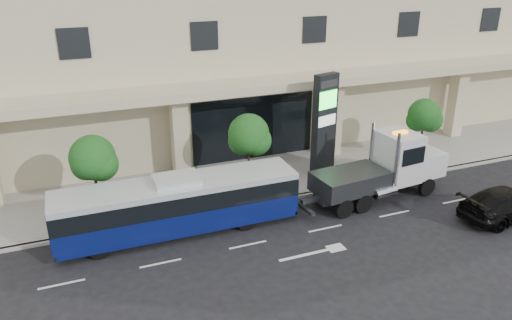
{
  "coord_description": "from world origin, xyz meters",
  "views": [
    {
      "loc": [
        -10.84,
        -19.8,
        12.24
      ],
      "look_at": [
        -2.22,
        2.0,
        2.58
      ],
      "focal_mm": 35.0,
      "sensor_mm": 36.0,
      "label": 1
    }
  ],
  "objects_px": {
    "city_bus": "(178,204)",
    "signage_pylon": "(324,125)",
    "tow_truck": "(385,169)",
    "black_sedan": "(508,203)"
  },
  "relations": [
    {
      "from": "tow_truck",
      "to": "signage_pylon",
      "type": "bearing_deg",
      "value": 111.41
    },
    {
      "from": "city_bus",
      "to": "black_sedan",
      "type": "relative_size",
      "value": 2.1
    },
    {
      "from": "black_sedan",
      "to": "tow_truck",
      "type": "bearing_deg",
      "value": 42.7
    },
    {
      "from": "city_bus",
      "to": "tow_truck",
      "type": "relative_size",
      "value": 1.29
    },
    {
      "from": "tow_truck",
      "to": "signage_pylon",
      "type": "relative_size",
      "value": 1.46
    },
    {
      "from": "tow_truck",
      "to": "black_sedan",
      "type": "distance_m",
      "value": 6.17
    },
    {
      "from": "city_bus",
      "to": "tow_truck",
      "type": "height_order",
      "value": "tow_truck"
    },
    {
      "from": "tow_truck",
      "to": "black_sedan",
      "type": "xyz_separation_m",
      "value": [
        4.39,
        -4.25,
        -0.86
      ]
    },
    {
      "from": "city_bus",
      "to": "signage_pylon",
      "type": "distance_m",
      "value": 10.05
    },
    {
      "from": "signage_pylon",
      "to": "tow_truck",
      "type": "bearing_deg",
      "value": -79.65
    }
  ]
}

